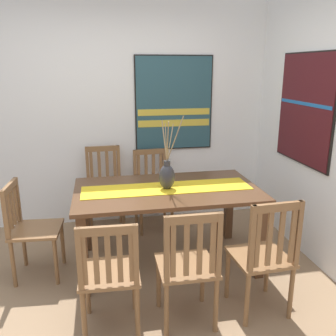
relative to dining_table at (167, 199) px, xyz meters
The scene contains 13 objects.
ground_plane 1.01m from the dining_table, 120.56° to the right, with size 6.40×6.40×0.03m, color #8E7051.
wall_back 1.45m from the dining_table, 107.65° to the left, with size 6.40×0.12×2.70m, color white.
dining_table is the anchor object (origin of this frame).
table_runner 0.11m from the dining_table, 33.69° to the left, with size 1.57×0.36×0.01m, color gold.
centerpiece_vase 0.25m from the dining_table, 99.19° to the right, with size 0.19×0.28×0.70m.
chair_0 0.89m from the dining_table, 90.83° to the left, with size 0.45×0.45×0.92m.
chair_1 1.26m from the dining_table, behind, with size 0.45×0.45×0.89m.
chair_2 0.92m from the dining_table, 90.91° to the right, with size 0.42×0.42×0.93m.
chair_3 1.07m from the dining_table, 122.12° to the left, with size 0.44×0.44×0.97m.
chair_4 1.07m from the dining_table, 56.80° to the right, with size 0.44×0.44×0.96m.
chair_5 1.07m from the dining_table, 122.77° to the right, with size 0.44×0.44×0.90m.
painting_on_back_wall 1.42m from the dining_table, 75.32° to the left, with size 0.94×0.05×1.11m.
painting_on_side_wall 1.63m from the dining_table, ahead, with size 0.05×0.95×1.08m.
Camera 1 is at (-0.20, -2.49, 1.86)m, focal length 38.73 mm.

